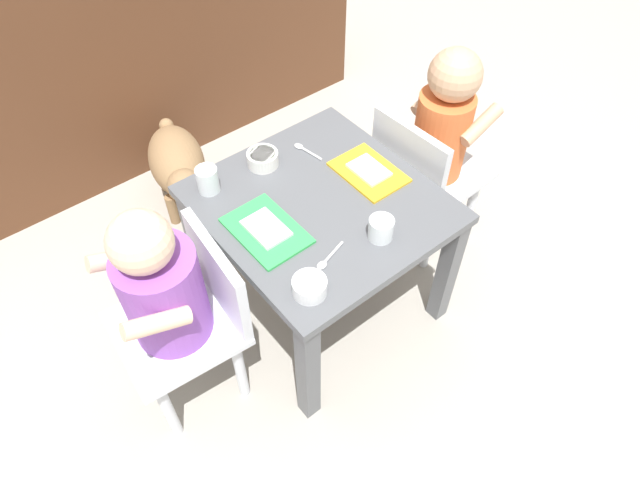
# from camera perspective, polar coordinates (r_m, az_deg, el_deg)

# --- Properties ---
(ground_plane) EXTENTS (7.00, 7.00, 0.00)m
(ground_plane) POSITION_cam_1_polar(r_m,az_deg,el_deg) (1.77, -0.00, -5.96)
(ground_plane) COLOR #9E998E
(kitchen_cabinet_back) EXTENTS (1.67, 0.35, 0.92)m
(kitchen_cabinet_back) POSITION_cam_1_polar(r_m,az_deg,el_deg) (2.18, -18.60, 19.66)
(kitchen_cabinet_back) COLOR #56331E
(kitchen_cabinet_back) RESTS_ON ground
(dining_table) EXTENTS (0.55, 0.58, 0.43)m
(dining_table) POSITION_cam_1_polar(r_m,az_deg,el_deg) (1.49, -0.00, 1.95)
(dining_table) COLOR #515459
(dining_table) RESTS_ON ground
(seated_child_left) EXTENTS (0.30, 0.30, 0.67)m
(seated_child_left) POSITION_cam_1_polar(r_m,az_deg,el_deg) (1.31, -15.00, -5.24)
(seated_child_left) COLOR silver
(seated_child_left) RESTS_ON ground
(seated_child_right) EXTENTS (0.29, 0.29, 0.68)m
(seated_child_right) POSITION_cam_1_polar(r_m,az_deg,el_deg) (1.68, 11.91, 10.44)
(seated_child_right) COLOR silver
(seated_child_right) RESTS_ON ground
(dog) EXTENTS (0.27, 0.41, 0.29)m
(dog) POSITION_cam_1_polar(r_m,az_deg,el_deg) (1.96, -14.13, 7.40)
(dog) COLOR olive
(dog) RESTS_ON ground
(food_tray_left) EXTENTS (0.14, 0.21, 0.02)m
(food_tray_left) POSITION_cam_1_polar(r_m,az_deg,el_deg) (1.36, -5.36, 0.94)
(food_tray_left) COLOR green
(food_tray_left) RESTS_ON dining_table
(food_tray_right) EXTENTS (0.14, 0.19, 0.02)m
(food_tray_right) POSITION_cam_1_polar(r_m,az_deg,el_deg) (1.51, 5.01, 6.82)
(food_tray_right) COLOR gold
(food_tray_right) RESTS_ON dining_table
(water_cup_left) EXTENTS (0.06, 0.06, 0.06)m
(water_cup_left) POSITION_cam_1_polar(r_m,az_deg,el_deg) (1.34, 6.15, 1.05)
(water_cup_left) COLOR white
(water_cup_left) RESTS_ON dining_table
(water_cup_right) EXTENTS (0.06, 0.06, 0.07)m
(water_cup_right) POSITION_cam_1_polar(r_m,az_deg,el_deg) (1.47, -11.22, 5.82)
(water_cup_right) COLOR white
(water_cup_right) RESTS_ON dining_table
(veggie_bowl_near) EXTENTS (0.08, 0.08, 0.04)m
(veggie_bowl_near) POSITION_cam_1_polar(r_m,az_deg,el_deg) (1.53, -5.80, 8.18)
(veggie_bowl_near) COLOR white
(veggie_bowl_near) RESTS_ON dining_table
(veggie_bowl_far) EXTENTS (0.08, 0.08, 0.04)m
(veggie_bowl_far) POSITION_cam_1_polar(r_m,az_deg,el_deg) (1.24, -1.06, -4.69)
(veggie_bowl_far) COLOR white
(veggie_bowl_far) RESTS_ON dining_table
(spoon_by_left_tray) EXTENTS (0.10, 0.04, 0.01)m
(spoon_by_left_tray) POSITION_cam_1_polar(r_m,az_deg,el_deg) (1.31, 0.81, -1.85)
(spoon_by_left_tray) COLOR silver
(spoon_by_left_tray) RESTS_ON dining_table
(spoon_by_right_tray) EXTENTS (0.03, 0.10, 0.01)m
(spoon_by_right_tray) POSITION_cam_1_polar(r_m,az_deg,el_deg) (1.58, -1.48, 9.05)
(spoon_by_right_tray) COLOR silver
(spoon_by_right_tray) RESTS_ON dining_table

